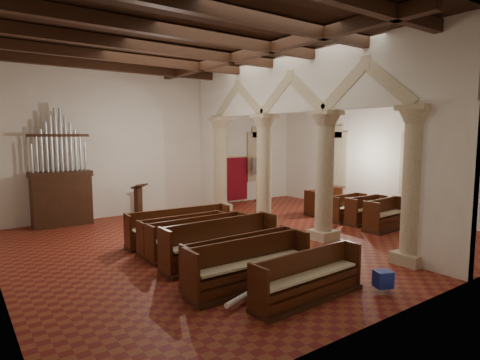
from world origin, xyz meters
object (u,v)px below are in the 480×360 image
at_px(pipe_organ, 61,188).
at_px(nave_pew_0, 309,284).
at_px(aisle_pew_0, 386,219).
at_px(lectern, 138,203).
at_px(processional_banner, 257,185).

height_order(pipe_organ, nave_pew_0, pipe_organ).
bearing_deg(nave_pew_0, pipe_organ, 101.90).
relative_size(pipe_organ, aisle_pew_0, 2.24).
height_order(lectern, aisle_pew_0, lectern).
bearing_deg(pipe_organ, nave_pew_0, -75.93).
bearing_deg(lectern, nave_pew_0, -114.06).
relative_size(nave_pew_0, aisle_pew_0, 1.41).
xyz_separation_m(processional_banner, nave_pew_0, (-6.57, -10.06, -0.47)).
xyz_separation_m(nave_pew_0, aisle_pew_0, (6.55, 2.67, 0.05)).
bearing_deg(lectern, processional_banner, -21.05).
bearing_deg(nave_pew_0, aisle_pew_0, 19.98).
relative_size(pipe_organ, processional_banner, 1.86).
bearing_deg(lectern, pipe_organ, 155.88).
xyz_separation_m(pipe_organ, lectern, (2.88, -0.11, -0.81)).
bearing_deg(lectern, aisle_pew_0, -71.69).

